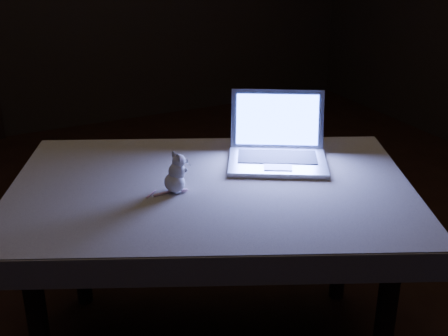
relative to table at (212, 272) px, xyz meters
name	(u,v)px	position (x,y,z in m)	size (l,w,h in m)	color
floor	(228,301)	(0.18, 0.23, -0.33)	(5.00, 5.00, 0.00)	black
table	(212,272)	(0.00, 0.00, 0.00)	(1.24, 0.79, 0.66)	black
tablecloth	(190,199)	(-0.07, 0.02, 0.29)	(1.33, 0.89, 0.09)	#B9AD98
laptop	(278,134)	(0.28, 0.05, 0.46)	(0.35, 0.30, 0.23)	#BABBBF
plush_mouse	(174,173)	(-0.13, 0.01, 0.40)	(0.10, 0.10, 0.13)	silver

